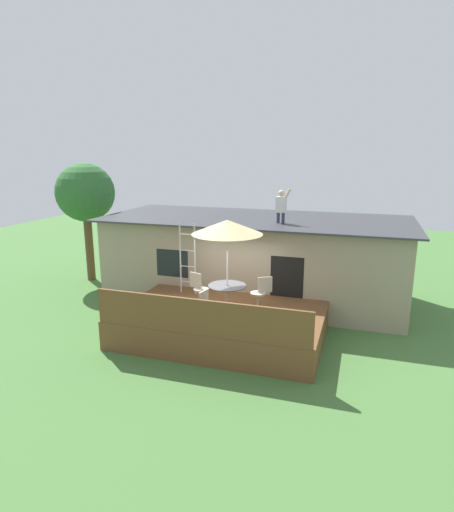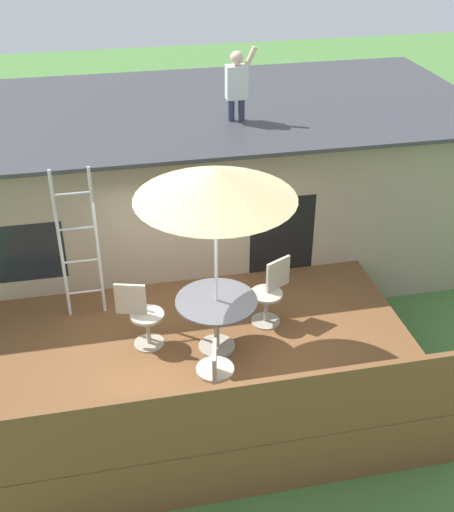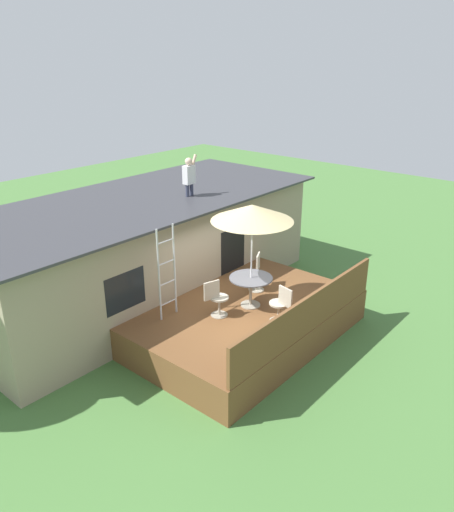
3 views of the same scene
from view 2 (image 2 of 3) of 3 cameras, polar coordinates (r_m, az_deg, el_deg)
name	(u,v)px [view 2 (image 2 of 3)]	position (r m, az deg, el deg)	size (l,w,h in m)	color
ground_plane	(205,390)	(9.23, -1.93, -11.61)	(40.00, 40.00, 0.00)	#477538
house	(167,188)	(11.43, -5.25, 5.93)	(10.50, 4.50, 2.86)	gray
deck	(204,368)	(8.97, -1.97, -9.72)	(5.55, 3.72, 0.80)	brown
deck_railing	(233,417)	(7.09, 0.55, -13.84)	(5.45, 0.08, 0.90)	brown
patio_table	(216,311)	(8.32, -0.92, -4.77)	(1.04, 1.04, 0.74)	#A59E8C
patio_umbrella	(215,183)	(7.43, -1.03, 6.33)	(1.90, 1.90, 2.54)	silver
step_ladder	(79,245)	(8.91, -12.77, 0.95)	(0.52, 0.04, 2.20)	silver
person_figure	(237,81)	(10.11, 0.90, 14.99)	(0.47, 0.20, 1.11)	#33384C
patio_chair_left	(142,315)	(8.53, -7.44, -5.14)	(0.61, 0.44, 0.92)	#A59E8C
patio_chair_right	(270,292)	(8.91, 3.80, -3.17)	(0.58, 0.44, 0.92)	#A59E8C
patio_chair_near	(215,374)	(7.57, -1.05, -10.22)	(0.44, 0.62, 0.92)	#A59E8C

